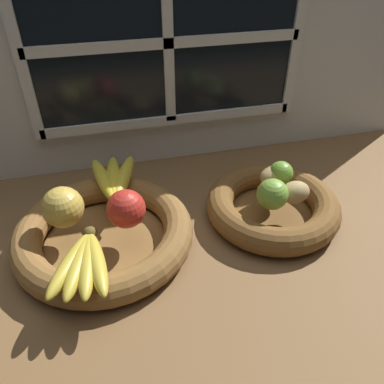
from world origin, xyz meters
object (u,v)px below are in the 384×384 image
Objects in this scene: apple_red_right at (126,209)px; potato_small at (295,192)px; lime_far at (281,173)px; banana_bunch_back at (114,179)px; potato_back at (275,175)px; apple_golden_left at (63,206)px; banana_bunch_front at (84,263)px; lime_near at (272,194)px; fruit_bowl_left at (104,234)px; fruit_bowl_right at (272,206)px; chili_pepper at (284,194)px.

apple_red_right is 34.70cm from potato_small.
potato_small is 1.17× the size of lime_far.
banana_bunch_back is 35.79cm from potato_back.
apple_golden_left reaches higher than potato_back.
banana_bunch_front is 2.61× the size of lime_near.
fruit_bowl_left is 39.96cm from lime_far.
fruit_bowl_right is at bearing 56.31° from lime_near.
banana_bunch_front reaches higher than fruit_bowl_left.
chili_pepper is at bearing -4.20° from apple_golden_left.
fruit_bowl_right is 1.55× the size of banana_bunch_back.
apple_red_right is at bearing -170.99° from lime_far.
potato_small reaches higher than chili_pepper.
fruit_bowl_left is at bearing 175.63° from potato_small.
potato_back is (33.51, 5.96, -1.72)cm from apple_red_right.
fruit_bowl_right is at bearing -19.81° from banana_bunch_back.
banana_bunch_back is 37.01cm from chili_pepper.
fruit_bowl_left is at bearing -153.09° from chili_pepper.
apple_golden_left reaches higher than apple_red_right.
potato_small reaches higher than banana_bunch_front.
fruit_bowl_right is at bearing 0.00° from fruit_bowl_left.
banana_bunch_front is 43.96cm from potato_small.
banana_bunch_front is at bearing -137.11° from chili_pepper.
fruit_bowl_right is 3.67× the size of apple_golden_left.
fruit_bowl_right is 35.44cm from banana_bunch_back.
fruit_bowl_right is 5.43× the size of lime_far.
fruit_bowl_left is at bearing 159.81° from apple_red_right.
apple_golden_left is at bearing -135.17° from banana_bunch_back.
apple_golden_left is 1.24× the size of lime_near.
apple_golden_left reaches higher than banana_bunch_back.
lime_near is 9.05cm from lime_far.
chili_pepper is at bearing 13.74° from banana_bunch_front.
banana_bunch_back is (10.17, 10.11, -2.45)cm from apple_golden_left.
apple_golden_left is at bearing 172.38° from lime_near.
lime_near is at bearing -173.33° from potato_small.
apple_red_right is 1.17× the size of lime_near.
potato_small is at bearing 6.67° from lime_near.
potato_small is (3.02, -3.02, 5.43)cm from fruit_bowl_right.
lime_near is at bearing 11.96° from banana_bunch_front.
potato_small is at bearing -45.00° from fruit_bowl_right.
lime_far is (34.47, 5.46, -1.06)cm from apple_red_right.
potato_small is (39.54, -3.02, 5.44)cm from fruit_bowl_left.
chili_pepper reaches higher than fruit_bowl_right.
chili_pepper is (-1.58, 1.54, -1.40)cm from potato_small.
lime_far is at bearing -12.93° from banana_bunch_back.
apple_golden_left reaches higher than lime_near.
potato_small is (46.24, -4.82, -1.70)cm from apple_golden_left.
potato_back is 1.22× the size of lime_near.
lime_near is at bearing -121.59° from chili_pepper.
banana_bunch_back is 34.38cm from lime_near.
apple_red_right is 13.17cm from banana_bunch_front.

